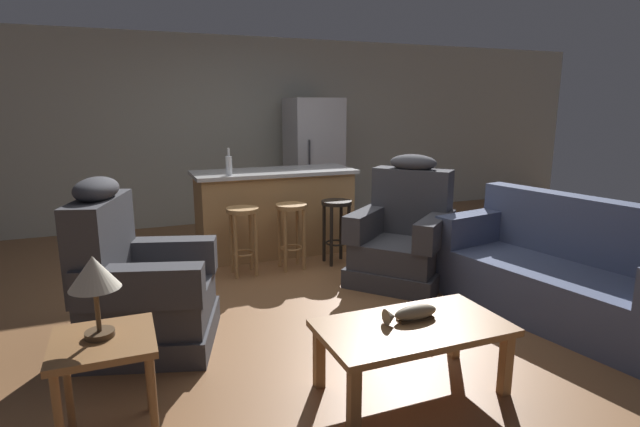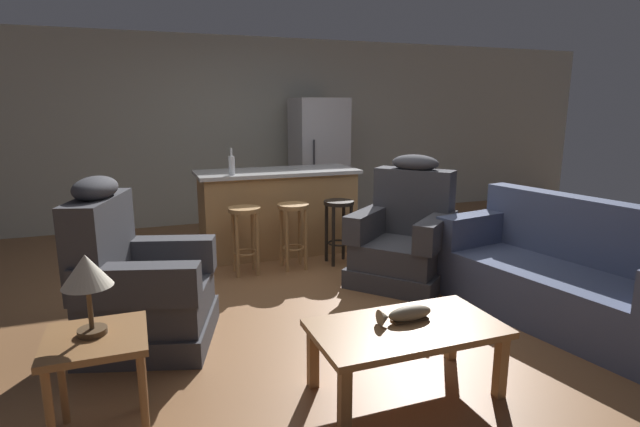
# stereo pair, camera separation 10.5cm
# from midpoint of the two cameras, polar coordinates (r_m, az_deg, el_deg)

# --- Properties ---
(ground_plane) EXTENTS (12.00, 12.00, 0.00)m
(ground_plane) POSITION_cam_midpoint_polar(r_m,az_deg,el_deg) (4.61, 0.54, -8.86)
(ground_plane) COLOR brown
(back_wall) EXTENTS (12.00, 0.05, 2.60)m
(back_wall) POSITION_cam_midpoint_polar(r_m,az_deg,el_deg) (7.31, -8.35, 9.31)
(back_wall) COLOR #B2B2A3
(back_wall) RESTS_ON ground_plane
(coffee_table) EXTENTS (1.10, 0.60, 0.42)m
(coffee_table) POSITION_cam_midpoint_polar(r_m,az_deg,el_deg) (3.03, 10.83, -13.42)
(coffee_table) COLOR olive
(coffee_table) RESTS_ON ground_plane
(fish_figurine) EXTENTS (0.34, 0.10, 0.10)m
(fish_figurine) POSITION_cam_midpoint_polar(r_m,az_deg,el_deg) (3.04, 10.68, -11.28)
(fish_figurine) COLOR #4C3823
(fish_figurine) RESTS_ON coffee_table
(couch) EXTENTS (1.16, 2.02, 0.94)m
(couch) POSITION_cam_midpoint_polar(r_m,az_deg,el_deg) (4.43, 26.80, -6.48)
(couch) COLOR #4C5675
(couch) RESTS_ON ground_plane
(recliner_near_lamp) EXTENTS (1.05, 1.05, 1.20)m
(recliner_near_lamp) POSITION_cam_midpoint_polar(r_m,az_deg,el_deg) (3.74, -19.45, -7.82)
(recliner_near_lamp) COLOR #3D3D42
(recliner_near_lamp) RESTS_ON ground_plane
(recliner_near_island) EXTENTS (1.18, 1.18, 1.20)m
(recliner_near_island) POSITION_cam_midpoint_polar(r_m,az_deg,el_deg) (4.85, 10.27, -2.76)
(recliner_near_island) COLOR #3D3D42
(recliner_near_island) RESTS_ON ground_plane
(end_table) EXTENTS (0.48, 0.48, 0.56)m
(end_table) POSITION_cam_midpoint_polar(r_m,az_deg,el_deg) (2.77, -23.09, -14.58)
(end_table) COLOR olive
(end_table) RESTS_ON ground_plane
(table_lamp) EXTENTS (0.24, 0.24, 0.41)m
(table_lamp) POSITION_cam_midpoint_polar(r_m,az_deg,el_deg) (2.64, -24.10, -6.40)
(table_lamp) COLOR #4C3823
(table_lamp) RESTS_ON end_table
(kitchen_island) EXTENTS (1.80, 0.70, 0.95)m
(kitchen_island) POSITION_cam_midpoint_polar(r_m,az_deg,el_deg) (5.71, -4.31, 0.26)
(kitchen_island) COLOR #AD7F4C
(kitchen_island) RESTS_ON ground_plane
(bar_stool_left) EXTENTS (0.32, 0.32, 0.68)m
(bar_stool_left) POSITION_cam_midpoint_polar(r_m,az_deg,el_deg) (4.99, -8.00, -1.66)
(bar_stool_left) COLOR #A87A47
(bar_stool_left) RESTS_ON ground_plane
(bar_stool_middle) EXTENTS (0.32, 0.32, 0.68)m
(bar_stool_middle) POSITION_cam_midpoint_polar(r_m,az_deg,el_deg) (5.12, -2.49, -1.20)
(bar_stool_middle) COLOR #A87A47
(bar_stool_middle) RESTS_ON ground_plane
(bar_stool_right) EXTENTS (0.32, 0.32, 0.68)m
(bar_stool_right) POSITION_cam_midpoint_polar(r_m,az_deg,el_deg) (5.29, 2.71, -0.75)
(bar_stool_right) COLOR black
(bar_stool_right) RESTS_ON ground_plane
(refrigerator) EXTENTS (0.70, 0.69, 1.76)m
(refrigerator) POSITION_cam_midpoint_polar(r_m,az_deg,el_deg) (7.06, 0.27, 5.92)
(refrigerator) COLOR #B7B7BC
(refrigerator) RESTS_ON ground_plane
(bottle_tall_green) EXTENTS (0.07, 0.07, 0.28)m
(bottle_tall_green) POSITION_cam_midpoint_polar(r_m,az_deg,el_deg) (5.29, -9.50, 5.52)
(bottle_tall_green) COLOR silver
(bottle_tall_green) RESTS_ON kitchen_island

